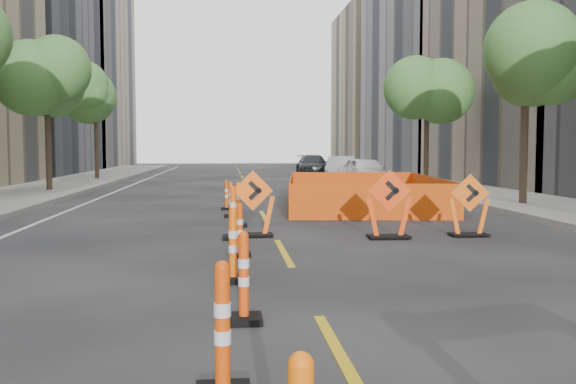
{
  "coord_description": "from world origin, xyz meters",
  "views": [
    {
      "loc": [
        -1.04,
        -7.58,
        1.92
      ],
      "look_at": [
        0.09,
        4.1,
        1.1
      ],
      "focal_mm": 40.0,
      "sensor_mm": 36.0,
      "label": 1
    }
  ],
  "objects": [
    {
      "name": "ground_plane",
      "position": [
        0.0,
        0.0,
        0.0
      ],
      "size": [
        140.0,
        140.0,
        0.0
      ],
      "primitive_type": "plane",
      "color": "black"
    },
    {
      "name": "sidewalk_right",
      "position": [
        9.0,
        12.0,
        0.07
      ],
      "size": [
        4.0,
        90.0,
        0.15
      ],
      "primitive_type": "cube",
      "color": "gray",
      "rests_on": "ground"
    },
    {
      "name": "bld_left_e",
      "position": [
        -17.0,
        55.6,
        10.0
      ],
      "size": [
        12.0,
        20.0,
        20.0
      ],
      "primitive_type": "cube",
      "color": "gray",
      "rests_on": "ground"
    },
    {
      "name": "bld_right_d",
      "position": [
        17.0,
        40.2,
        10.0
      ],
      "size": [
        12.0,
        18.0,
        20.0
      ],
      "primitive_type": "cube",
      "color": "gray",
      "rests_on": "ground"
    },
    {
      "name": "bld_right_e",
      "position": [
        17.0,
        58.6,
        8.0
      ],
      "size": [
        12.0,
        14.0,
        16.0
      ],
      "primitive_type": "cube",
      "color": "tan",
      "rests_on": "ground"
    },
    {
      "name": "tree_l_c",
      "position": [
        -8.4,
        20.0,
        4.53
      ],
      "size": [
        2.8,
        2.8,
        5.95
      ],
      "color": "#382B1E",
      "rests_on": "ground"
    },
    {
      "name": "tree_l_d",
      "position": [
        -8.4,
        30.0,
        4.53
      ],
      "size": [
        2.8,
        2.8,
        5.95
      ],
      "color": "#382B1E",
      "rests_on": "ground"
    },
    {
      "name": "tree_r_b",
      "position": [
        8.4,
        12.0,
        4.53
      ],
      "size": [
        2.8,
        2.8,
        5.95
      ],
      "color": "#382B1E",
      "rests_on": "ground"
    },
    {
      "name": "tree_r_c",
      "position": [
        8.4,
        22.0,
        4.53
      ],
      "size": [
        2.8,
        2.8,
        5.95
      ],
      "color": "#382B1E",
      "rests_on": "ground"
    },
    {
      "name": "channelizer_1",
      "position": [
        -1.07,
        -2.79,
        0.54
      ],
      "size": [
        0.42,
        0.42,
        1.07
      ],
      "primitive_type": null,
      "color": "#D94109",
      "rests_on": "ground"
    },
    {
      "name": "channelizer_2",
      "position": [
        -0.85,
        -0.66,
        0.51
      ],
      "size": [
        0.4,
        0.4,
        1.01
      ],
      "primitive_type": null,
      "color": "#EA4109",
      "rests_on": "ground"
    },
    {
      "name": "channelizer_3",
      "position": [
        -0.95,
        1.47,
        0.53
      ],
      "size": [
        0.42,
        0.42,
        1.06
      ],
      "primitive_type": null,
      "color": "#F4590A",
      "rests_on": "ground"
    },
    {
      "name": "channelizer_4",
      "position": [
        -0.8,
        3.6,
        0.47
      ],
      "size": [
        0.37,
        0.37,
        0.94
      ],
      "primitive_type": null,
      "color": "#DC3E09",
      "rests_on": "ground"
    },
    {
      "name": "channelizer_5",
      "position": [
        -0.9,
        5.73,
        0.56
      ],
      "size": [
        0.44,
        0.44,
        1.11
      ],
      "primitive_type": null,
      "color": "#FE520A",
      "rests_on": "ground"
    },
    {
      "name": "channelizer_6",
      "position": [
        -0.75,
        7.86,
        0.54
      ],
      "size": [
        0.43,
        0.43,
        1.08
      ],
      "primitive_type": null,
      "color": "#F8620A",
      "rests_on": "ground"
    },
    {
      "name": "channelizer_7",
      "position": [
        -0.91,
        10.0,
        0.49
      ],
      "size": [
        0.38,
        0.38,
        0.98
      ],
      "primitive_type": null,
      "color": "#FF590A",
      "rests_on": "ground"
    },
    {
      "name": "channelizer_8",
      "position": [
        -1.02,
        12.13,
        0.46
      ],
      "size": [
        0.36,
        0.36,
        0.92
      ],
      "primitive_type": null,
      "color": "#E64A09",
      "rests_on": "ground"
    },
    {
      "name": "chevron_sign_left",
      "position": [
        -0.47,
        6.1,
        0.71
      ],
      "size": [
        0.98,
        0.63,
        1.43
      ],
      "primitive_type": null,
      "rotation": [
        0.0,
        0.0,
        -0.06
      ],
      "color": "#FF5A0A",
      "rests_on": "ground"
    },
    {
      "name": "chevron_sign_center",
      "position": [
        2.37,
        5.55,
        0.73
      ],
      "size": [
        1.07,
        0.78,
        1.45
      ],
      "primitive_type": null,
      "rotation": [
        0.0,
        0.0,
        -0.22
      ],
      "color": "#F93F0A",
      "rests_on": "ground"
    },
    {
      "name": "chevron_sign_right",
      "position": [
        4.17,
        5.71,
        0.67
      ],
      "size": [
        0.98,
        0.69,
        1.35
      ],
      "primitive_type": null,
      "rotation": [
        0.0,
        0.0,
        -0.18
      ],
      "color": "#E75809",
      "rests_on": "ground"
    },
    {
      "name": "safety_fence",
      "position": [
        3.33,
        12.75,
        0.48
      ],
      "size": [
        5.4,
        8.21,
        0.97
      ],
      "primitive_type": null,
      "rotation": [
        0.0,
        0.0,
        -0.11
      ],
      "color": "#F7420D",
      "rests_on": "ground"
    },
    {
      "name": "parked_car_near",
      "position": [
        5.79,
        23.54,
        0.73
      ],
      "size": [
        2.22,
        4.45,
        1.46
      ],
      "primitive_type": "imported",
      "rotation": [
        0.0,
        0.0,
        0.12
      ],
      "color": "silver",
      "rests_on": "ground"
    },
    {
      "name": "parked_car_mid",
      "position": [
        5.52,
        28.44,
        0.71
      ],
      "size": [
        2.56,
        4.55,
        1.42
      ],
      "primitive_type": "imported",
      "rotation": [
        0.0,
        0.0,
        -0.26
      ],
      "color": "#A0A2A5",
      "rests_on": "ground"
    },
    {
      "name": "parked_car_far",
      "position": [
        4.83,
        35.5,
        0.7
      ],
      "size": [
        2.03,
        4.87,
        1.41
      ],
      "primitive_type": "imported",
      "rotation": [
        0.0,
        0.0,
        -0.01
      ],
      "color": "black",
      "rests_on": "ground"
    }
  ]
}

